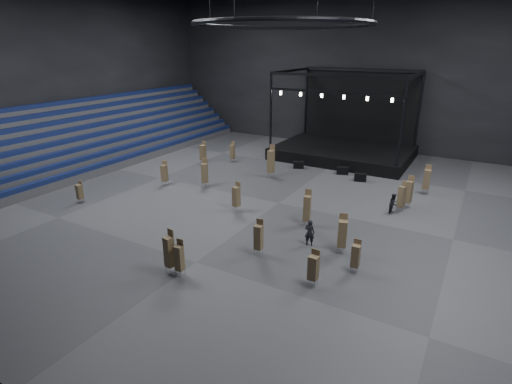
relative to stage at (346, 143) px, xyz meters
The scene contains 28 objects.
floor 16.30m from the stage, 90.00° to the right, with size 50.00×50.00×0.00m, color #474649.
wall_back 8.93m from the stage, 90.00° to the left, with size 50.00×0.20×18.00m, color black.
wall_left 30.75m from the stage, 147.00° to the right, with size 0.20×42.00×18.00m, color black.
bleachers_left 28.10m from the stage, 144.71° to the right, with size 7.20×40.00×6.40m.
stage is the anchor object (origin of this frame).
truss_ring 19.93m from the stage, 90.00° to the right, with size 12.30×12.30×5.15m.
flight_case_left 7.38m from the stage, 110.59° to the right, with size 1.04×0.52×0.70m, color black.
flight_case_mid 6.90m from the stage, 73.79° to the right, with size 1.08×0.54×0.72m, color black.
flight_case_right 8.76m from the stage, 62.79° to the right, with size 1.07×0.53×0.71m, color black.
chair_stack_0 20.48m from the stage, 121.29° to the right, with size 0.59×0.59×2.21m.
chair_stack_1 27.52m from the stage, 119.53° to the right, with size 0.45×0.45×1.77m.
chair_stack_2 24.59m from the stage, 70.63° to the right, with size 0.43×0.43×1.94m.
chair_stack_3 15.69m from the stage, 56.93° to the right, with size 0.58×0.58×2.34m.
chair_stack_4 17.66m from the stage, 114.43° to the right, with size 0.66×0.66×2.56m.
chair_stack_5 19.33m from the stage, 79.52° to the right, with size 0.54×0.54×2.63m.
chair_stack_6 28.23m from the stage, 89.75° to the right, with size 0.44×0.44×2.12m.
chair_stack_7 14.97m from the stage, 53.69° to the right, with size 0.56×0.56×2.50m.
chair_stack_8 28.23m from the stage, 91.12° to the right, with size 0.52×0.52×2.55m.
chair_stack_9 24.26m from the stage, 83.75° to the right, with size 0.47×0.47×2.24m.
chair_stack_10 26.41m from the stage, 75.36° to the right, with size 0.49×0.49×2.03m.
chair_stack_11 12.64m from the stage, 40.60° to the right, with size 0.55×0.55×2.46m.
chair_stack_12 12.62m from the stage, 139.32° to the right, with size 0.44×0.44×2.20m.
chair_stack_13 15.71m from the stage, 138.89° to the right, with size 0.56×0.56×2.36m.
chair_stack_14 22.52m from the stage, 72.40° to the right, with size 0.65×0.65×2.50m.
chair_stack_15 11.35m from the stage, 108.75° to the right, with size 0.55×0.55×3.09m.
chair_stack_16 19.31m from the stage, 96.11° to the right, with size 0.55×0.55×2.26m.
man_center 22.08m from the stage, 77.47° to the right, with size 0.62×0.41×1.71m, color black.
crew_member 16.04m from the stage, 59.40° to the right, with size 0.74×0.57×1.51m, color black.
Camera 1 is at (12.99, -26.10, 11.73)m, focal length 28.00 mm.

